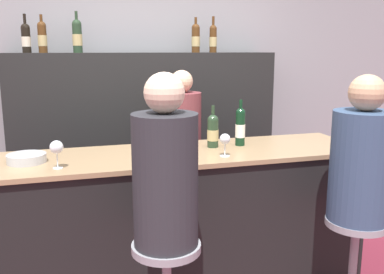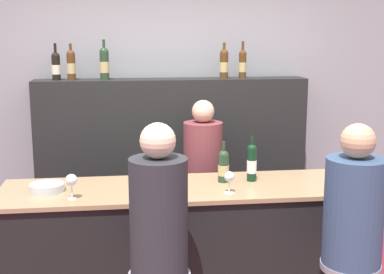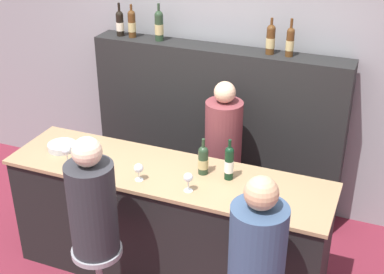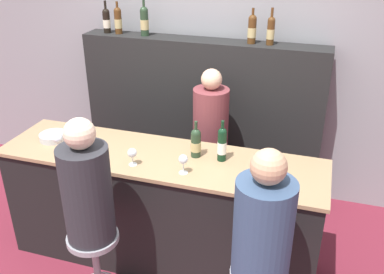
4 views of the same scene
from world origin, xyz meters
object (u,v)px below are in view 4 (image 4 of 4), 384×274
(bartender, at_px, (210,153))
(guest_seated_right, at_px, (263,224))
(guest_seated_left, at_px, (87,189))
(bar_stool_left, at_px, (95,253))
(wine_bottle_counter_0, at_px, (196,143))
(wine_bottle_counter_1, at_px, (222,144))
(wine_bottle_backbar_0, at_px, (107,20))
(wine_glass_0, at_px, (58,139))
(wine_bottle_backbar_3, at_px, (252,29))
(wine_bottle_backbar_2, at_px, (144,21))
(metal_bowl, at_px, (54,137))
(wine_glass_1, at_px, (132,153))
(wine_glass_2, at_px, (183,160))
(wine_bottle_backbar_4, at_px, (271,30))
(wine_bottle_backbar_1, at_px, (118,20))

(bartender, bearing_deg, guest_seated_right, -63.48)
(guest_seated_left, xyz_separation_m, bartender, (0.46, 1.40, -0.38))
(bar_stool_left, distance_m, guest_seated_left, 0.54)
(wine_bottle_counter_0, relative_size, wine_bottle_counter_1, 0.90)
(wine_bottle_backbar_0, height_order, bartender, wine_bottle_backbar_0)
(wine_glass_0, xyz_separation_m, guest_seated_right, (1.69, -0.49, -0.07))
(wine_bottle_counter_0, xyz_separation_m, wine_bottle_backbar_0, (-1.27, 1.08, 0.65))
(wine_bottle_backbar_3, bearing_deg, bartender, -119.71)
(wine_bottle_backbar_2, height_order, metal_bowl, wine_bottle_backbar_2)
(wine_bottle_counter_1, relative_size, wine_bottle_backbar_3, 1.04)
(wine_bottle_counter_1, xyz_separation_m, wine_bottle_backbar_3, (-0.01, 1.08, 0.64))
(wine_glass_1, distance_m, metal_bowl, 0.84)
(wine_glass_2, height_order, bar_stool_left, wine_glass_2)
(guest_seated_right, height_order, bartender, guest_seated_right)
(wine_bottle_backbar_0, distance_m, guest_seated_left, 2.11)
(wine_bottle_backbar_4, height_order, bartender, wine_bottle_backbar_4)
(bartender, bearing_deg, wine_bottle_backbar_3, 60.29)
(wine_bottle_counter_0, relative_size, wine_bottle_backbar_2, 0.86)
(bar_stool_left, bearing_deg, wine_bottle_backbar_4, 64.46)
(wine_bottle_counter_0, height_order, wine_bottle_counter_1, wine_bottle_counter_1)
(wine_bottle_backbar_4, bearing_deg, wine_bottle_counter_1, -98.46)
(wine_bottle_counter_0, relative_size, bartender, 0.20)
(wine_bottle_counter_0, height_order, wine_glass_2, wine_bottle_counter_0)
(metal_bowl, height_order, bartender, bartender)
(wine_glass_1, bearing_deg, wine_bottle_counter_1, 23.74)
(wine_bottle_backbar_2, distance_m, bar_stool_left, 2.26)
(wine_bottle_backbar_3, xyz_separation_m, wine_glass_0, (-1.24, -1.35, -0.66))
(wine_bottle_backbar_1, distance_m, wine_glass_2, 1.89)
(wine_bottle_counter_0, relative_size, wine_glass_0, 1.79)
(bar_stool_left, relative_size, guest_seated_right, 0.81)
(guest_seated_left, distance_m, bartender, 1.52)
(wine_bottle_backbar_3, relative_size, guest_seated_right, 0.37)
(metal_bowl, bearing_deg, wine_bottle_backbar_0, 92.14)
(wine_glass_2, height_order, metal_bowl, wine_glass_2)
(wine_bottle_backbar_3, bearing_deg, guest_seated_right, -76.37)
(wine_bottle_backbar_3, relative_size, wine_glass_2, 2.13)
(wine_bottle_backbar_1, xyz_separation_m, wine_bottle_backbar_2, (0.28, -0.00, 0.01))
(wine_bottle_backbar_4, height_order, bar_stool_left, wine_bottle_backbar_4)
(bar_stool_left, bearing_deg, metal_bowl, 136.22)
(wine_bottle_backbar_1, bearing_deg, wine_bottle_counter_0, -43.52)
(wine_bottle_backbar_2, distance_m, wine_bottle_backbar_4, 1.22)
(wine_bottle_counter_0, height_order, wine_glass_1, wine_bottle_counter_0)
(wine_glass_2, bearing_deg, wine_bottle_backbar_2, 121.99)
(guest_seated_right, bearing_deg, wine_glass_2, 143.23)
(bartender, bearing_deg, wine_glass_1, -111.38)
(wine_glass_1, bearing_deg, wine_bottle_backbar_4, 60.10)
(wine_glass_0, distance_m, bar_stool_left, 0.93)
(guest_seated_left, bearing_deg, wine_bottle_backbar_4, 64.46)
(metal_bowl, xyz_separation_m, bartender, (1.17, 0.72, -0.33))
(wine_bottle_backbar_2, height_order, guest_seated_right, wine_bottle_backbar_2)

